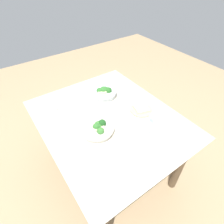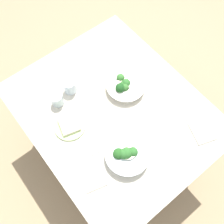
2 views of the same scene
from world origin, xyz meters
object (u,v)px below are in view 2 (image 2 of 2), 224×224
Objects in this scene: broccoli_bowl_near at (125,86)px; fork_by_far_bowl at (92,155)px; table_knife_right at (61,63)px; napkin_folded_lower at (201,129)px; water_glass_center at (70,86)px; table_knife_left at (131,59)px; fork_by_near_bowl at (182,120)px; napkin_folded_upper at (91,175)px; bread_side_plate at (70,126)px; water_glass_side at (57,100)px; broccoli_bowl_far at (127,155)px.

broccoli_bowl_near is 0.48m from fork_by_far_bowl.
napkin_folded_lower reaches higher than table_knife_right.
table_knife_left is (-0.05, -0.46, -0.04)m from water_glass_center.
table_knife_right is at bearing -97.42° from fork_by_far_bowl.
fork_by_near_bowl is 0.65× the size of napkin_folded_upper.
broccoli_bowl_near is 0.24m from table_knife_left.
table_knife_right is at bearing 22.70° from napkin_folded_lower.
fork_by_near_bowl is at bearing 174.58° from fork_by_far_bowl.
table_knife_right is at bearing -21.12° from napkin_folded_upper.
water_glass_center is 0.41× the size of table_knife_right.
fork_by_far_bowl is 0.65× the size of napkin_folded_upper.
bread_side_plate reaches higher than napkin_folded_upper.
water_glass_center is at bearing -159.43° from table_knife_right.
napkin_folded_upper is at bearing 157.11° from water_glass_center.
water_glass_side reaches higher than fork_by_far_bowl.
broccoli_bowl_near is at bearing -38.50° from broccoli_bowl_far.
water_glass_center is at bearing -22.89° from napkin_folded_upper.
table_knife_right is (0.42, 0.21, -0.03)m from broccoli_bowl_near.
broccoli_bowl_near is (0.35, -0.28, -0.01)m from broccoli_bowl_far.
broccoli_bowl_near is at bearing 122.51° from table_knife_left.
broccoli_bowl_far reaches higher than table_knife_right.
fork_by_near_bowl is at bearing -137.21° from water_glass_side.
fork_by_far_bowl is at bearing -161.01° from table_knife_right.
bread_side_plate is 0.25m from water_glass_center.
broccoli_bowl_near is at bearing -126.52° from water_glass_center.
fork_by_near_bowl and table_knife_right have the same top height.
water_glass_center is 0.45m from fork_by_far_bowl.
broccoli_bowl_far is 0.54m from water_glass_side.
broccoli_bowl_near is at bearing -141.45° from fork_by_far_bowl.
napkin_folded_upper is (0.04, 0.21, -0.03)m from broccoli_bowl_far.
broccoli_bowl_near is 0.42m from bread_side_plate.
broccoli_bowl_near is 1.13× the size of table_knife_right.
napkin_folded_upper is at bearing 167.23° from bread_side_plate.
table_knife_left is (0.54, -0.05, -0.00)m from fork_by_near_bowl.
napkin_folded_lower is at bearing -140.33° from water_glass_side.
napkin_folded_upper is 0.69m from napkin_folded_lower.
broccoli_bowl_far is at bearing 71.74° from napkin_folded_lower.
water_glass_side is 0.77m from fork_by_near_bowl.
broccoli_bowl_near is at bearing -114.44° from water_glass_side.
table_knife_left is 0.89× the size of table_knife_right.
broccoli_bowl_far is 0.48m from napkin_folded_lower.
bread_side_plate is 0.18m from water_glass_side.
napkin_folded_upper is (-0.46, 0.68, 0.00)m from table_knife_left.
table_knife_left is (-0.02, -0.57, -0.04)m from water_glass_side.
table_knife_left is 0.47m from table_knife_right.
table_knife_right is at bearing -4.99° from broccoli_bowl_far.
broccoli_bowl_near is 2.76× the size of water_glass_center.
table_knife_left is 1.14× the size of napkin_folded_upper.
broccoli_bowl_far is at bearing 129.84° from table_knife_left.
broccoli_bowl_far is 1.44× the size of napkin_folded_lower.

